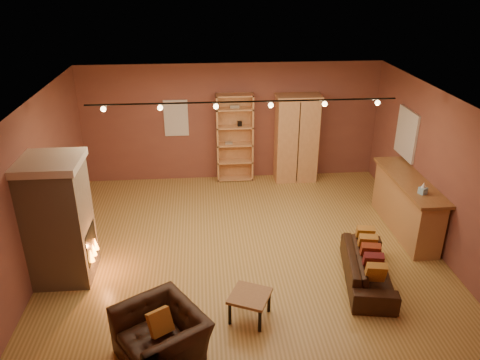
{
  "coord_description": "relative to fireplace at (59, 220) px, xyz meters",
  "views": [
    {
      "loc": [
        -0.7,
        -7.38,
        4.76
      ],
      "look_at": [
        -0.06,
        0.2,
        1.29
      ],
      "focal_mm": 35.0,
      "sensor_mm": 36.0,
      "label": 1
    }
  ],
  "objects": [
    {
      "name": "floor",
      "position": [
        3.04,
        0.6,
        -1.06
      ],
      "size": [
        7.0,
        7.0,
        0.0
      ],
      "primitive_type": "plane",
      "color": "olive",
      "rests_on": "ground"
    },
    {
      "name": "ceiling",
      "position": [
        3.04,
        0.6,
        1.74
      ],
      "size": [
        7.0,
        7.0,
        0.0
      ],
      "primitive_type": "plane",
      "rotation": [
        3.14,
        0.0,
        0.0
      ],
      "color": "brown",
      "rests_on": "back_wall"
    },
    {
      "name": "back_wall",
      "position": [
        3.04,
        3.85,
        0.34
      ],
      "size": [
        7.0,
        0.02,
        2.8
      ],
      "primitive_type": "cube",
      "color": "brown",
      "rests_on": "floor"
    },
    {
      "name": "left_wall",
      "position": [
        -0.46,
        0.6,
        0.34
      ],
      "size": [
        0.02,
        6.5,
        2.8
      ],
      "primitive_type": "cube",
      "color": "brown",
      "rests_on": "floor"
    },
    {
      "name": "right_wall",
      "position": [
        6.54,
        0.6,
        0.34
      ],
      "size": [
        0.02,
        6.5,
        2.8
      ],
      "primitive_type": "cube",
      "color": "brown",
      "rests_on": "floor"
    },
    {
      "name": "fireplace",
      "position": [
        0.0,
        0.0,
        0.0
      ],
      "size": [
        1.01,
        0.98,
        2.12
      ],
      "color": "tan",
      "rests_on": "floor"
    },
    {
      "name": "back_window",
      "position": [
        1.74,
        3.83,
        0.49
      ],
      "size": [
        0.56,
        0.04,
        0.86
      ],
      "primitive_type": "cube",
      "color": "silver",
      "rests_on": "back_wall"
    },
    {
      "name": "bookcase",
      "position": [
        3.1,
        3.74,
        0.02
      ],
      "size": [
        0.87,
        0.34,
        2.12
      ],
      "color": "tan",
      "rests_on": "floor"
    },
    {
      "name": "armoire",
      "position": [
        4.56,
        3.58,
        -0.0
      ],
      "size": [
        1.04,
        0.59,
        2.1
      ],
      "color": "tan",
      "rests_on": "floor"
    },
    {
      "name": "bar_counter",
      "position": [
        6.24,
        0.98,
        -0.5
      ],
      "size": [
        0.62,
        2.3,
        1.1
      ],
      "color": "tan",
      "rests_on": "floor"
    },
    {
      "name": "tissue_box",
      "position": [
        6.19,
        0.36,
        0.13
      ],
      "size": [
        0.17,
        0.17,
        0.23
      ],
      "rotation": [
        0.0,
        0.0,
        0.42
      ],
      "color": "#86B8D7",
      "rests_on": "bar_counter"
    },
    {
      "name": "right_window",
      "position": [
        6.51,
        2.0,
        0.59
      ],
      "size": [
        0.05,
        0.9,
        1.0
      ],
      "primitive_type": "cube",
      "color": "silver",
      "rests_on": "right_wall"
    },
    {
      "name": "loveseat",
      "position": [
        4.97,
        -0.6,
        -0.69
      ],
      "size": [
        0.83,
        1.84,
        0.75
      ],
      "rotation": [
        0.0,
        0.0,
        1.39
      ],
      "color": "black",
      "rests_on": "floor"
    },
    {
      "name": "armchair",
      "position": [
        1.71,
        -2.01,
        -0.57
      ],
      "size": [
        1.21,
        1.33,
        0.97
      ],
      "rotation": [
        0.0,
        0.0,
        -1.0
      ],
      "color": "black",
      "rests_on": "floor"
    },
    {
      "name": "coffee_table",
      "position": [
        2.95,
        -1.31,
        -0.71
      ],
      "size": [
        0.73,
        0.73,
        0.41
      ],
      "rotation": [
        0.0,
        0.0,
        -0.43
      ],
      "color": "#915F34",
      "rests_on": "floor"
    },
    {
      "name": "track_rail",
      "position": [
        3.04,
        0.8,
        1.63
      ],
      "size": [
        5.2,
        0.09,
        0.13
      ],
      "color": "black",
      "rests_on": "ceiling"
    }
  ]
}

